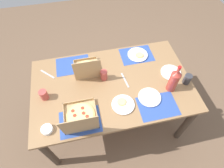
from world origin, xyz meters
The scene contains 19 objects.
ground_plane centered at (0.00, 0.00, 0.00)m, with size 6.00×6.00×0.00m, color brown.
dining_table centered at (0.00, 0.00, 0.66)m, with size 1.60×0.97×0.76m.
placemat_near_left centered at (-0.36, -0.34, 0.76)m, with size 0.36×0.26×0.00m, color #2D4C9E.
placemat_near_right centered at (0.36, -0.34, 0.76)m, with size 0.36×0.26×0.00m, color #2D4C9E.
placemat_far_left centered at (-0.36, 0.34, 0.76)m, with size 0.36×0.26×0.00m, color #2D4C9E.
placemat_far_right centered at (0.36, 0.34, 0.76)m, with size 0.36×0.26×0.00m, color #2D4C9E.
pizza_box_center centered at (0.35, 0.32, 0.81)m, with size 0.29×0.34×0.33m.
pizza_box_edge_far centered at (0.22, -0.22, 0.81)m, with size 0.26×0.30×0.29m.
plate_middle centered at (-0.05, 0.25, 0.77)m, with size 0.21×0.21×0.03m.
plate_near_left centered at (-0.31, 0.23, 0.77)m, with size 0.22×0.22×0.02m.
plate_far_right centered at (-0.63, -0.01, 0.77)m, with size 0.21×0.21×0.02m.
plate_far_left centered at (-0.37, -0.33, 0.77)m, with size 0.23×0.23×0.03m.
soda_bottle centered at (-0.55, 0.17, 0.89)m, with size 0.09×0.09×0.32m.
cup_red centered at (-0.73, 0.14, 0.81)m, with size 0.07×0.07×0.11m, color #333338.
cup_clear_right centered at (0.66, 0.02, 0.81)m, with size 0.07×0.07×0.10m, color #BF4742.
cup_spare centered at (0.06, -0.09, 0.82)m, with size 0.07×0.07×0.11m, color #BF4742.
condiment_bowl centered at (0.64, 0.36, 0.78)m, with size 0.10×0.10×0.04m, color white.
fork_by_near_right centered at (-0.14, -0.02, 0.76)m, with size 0.19×0.02×0.01m, color #B7B7BC.
fork_by_far_right centered at (0.63, -0.27, 0.76)m, with size 0.19×0.02×0.01m, color #B7B7BC.
Camera 1 is at (0.23, 1.04, 2.26)m, focal length 29.37 mm.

